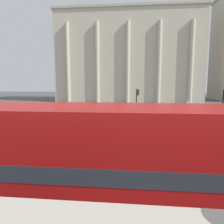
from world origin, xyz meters
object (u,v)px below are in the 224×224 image
(plaza_building_left, at_px, (129,58))
(pedestrian_grey, at_px, (108,105))
(double_decker_bus, at_px, (111,164))
(pedestrian_white, at_px, (187,105))
(pedestrian_black, at_px, (213,121))
(car_silver, at_px, (218,115))
(traffic_light_far, at_px, (137,100))
(pedestrian_red, at_px, (156,113))
(traffic_light_mid, at_px, (224,105))

(plaza_building_left, distance_m, pedestrian_grey, 22.42)
(double_decker_bus, bearing_deg, pedestrian_white, 66.77)
(pedestrian_black, bearing_deg, car_silver, -133.05)
(traffic_light_far, height_order, car_silver, traffic_light_far)
(pedestrian_red, relative_size, pedestrian_white, 1.02)
(pedestrian_white, bearing_deg, pedestrian_black, -131.57)
(traffic_light_far, distance_m, pedestrian_red, 2.84)
(double_decker_bus, height_order, traffic_light_mid, traffic_light_mid)
(pedestrian_grey, bearing_deg, traffic_light_mid, 26.47)
(traffic_light_mid, height_order, car_silver, traffic_light_mid)
(traffic_light_far, distance_m, pedestrian_white, 12.61)
(plaza_building_left, distance_m, traffic_light_mid, 36.43)
(pedestrian_white, bearing_deg, double_decker_bus, -144.05)
(double_decker_bus, xyz_separation_m, pedestrian_white, (9.12, 29.94, -1.20))
(plaza_building_left, bearing_deg, pedestrian_white, -61.57)
(pedestrian_grey, height_order, pedestrian_red, pedestrian_red)
(pedestrian_grey, distance_m, pedestrian_red, 11.19)
(pedestrian_grey, relative_size, pedestrian_white, 1.00)
(plaza_building_left, relative_size, pedestrian_black, 18.77)
(double_decker_bus, distance_m, plaza_building_left, 49.26)
(car_silver, bearing_deg, double_decker_bus, -44.48)
(double_decker_bus, xyz_separation_m, pedestrian_black, (7.92, 14.54, -1.15))
(pedestrian_white, bearing_deg, pedestrian_grey, 149.66)
(double_decker_bus, height_order, plaza_building_left, plaza_building_left)
(pedestrian_grey, bearing_deg, pedestrian_white, 82.40)
(car_silver, distance_m, pedestrian_white, 9.21)
(double_decker_bus, relative_size, traffic_light_mid, 2.64)
(traffic_light_mid, distance_m, pedestrian_grey, 18.75)
(traffic_light_mid, xyz_separation_m, traffic_light_far, (-7.68, 6.15, -0.09))
(pedestrian_grey, relative_size, pedestrian_red, 0.97)
(car_silver, bearing_deg, pedestrian_red, -97.22)
(plaza_building_left, bearing_deg, traffic_light_mid, -74.35)
(pedestrian_black, bearing_deg, traffic_light_far, -60.06)
(traffic_light_mid, relative_size, pedestrian_grey, 2.30)
(traffic_light_mid, height_order, traffic_light_far, traffic_light_mid)
(plaza_building_left, height_order, car_silver, plaza_building_left)
(car_silver, distance_m, pedestrian_red, 7.58)
(traffic_light_far, height_order, pedestrian_black, traffic_light_far)
(double_decker_bus, height_order, pedestrian_red, double_decker_bus)
(double_decker_bus, bearing_deg, pedestrian_red, 74.40)
(traffic_light_mid, bearing_deg, plaza_building_left, 105.65)
(traffic_light_far, xyz_separation_m, pedestrian_white, (8.16, 9.49, -1.50))
(plaza_building_left, xyz_separation_m, pedestrian_white, (10.06, -18.59, -9.58))
(traffic_light_far, distance_m, pedestrian_grey, 9.30)
(double_decker_bus, xyz_separation_m, pedestrian_red, (3.20, 19.53, -1.18))
(traffic_light_mid, distance_m, pedestrian_red, 7.70)
(traffic_light_mid, bearing_deg, pedestrian_grey, 130.84)
(car_silver, xyz_separation_m, pedestrian_black, (-2.73, -6.33, 0.36))
(car_silver, bearing_deg, pedestrian_grey, -135.45)
(double_decker_bus, distance_m, traffic_light_far, 20.48)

